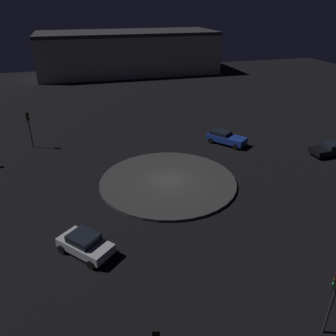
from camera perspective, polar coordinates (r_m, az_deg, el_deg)
The scene contains 8 objects.
ground_plane at distance 31.39m, azimuth 0.00°, elevation -2.50°, with size 121.63×121.63×0.00m, color black.
roundabout_island at distance 31.33m, azimuth 0.00°, elevation -2.30°, with size 12.76×12.76×0.25m, color #383838.
car_black at distance 40.85m, azimuth 26.07°, elevation 2.95°, with size 4.40×2.18×1.35m.
car_blue at distance 40.25m, azimuth 9.82°, elevation 5.17°, with size 4.23×4.75×1.46m.
car_silver at distance 23.58m, azimuth -14.00°, elevation -12.46°, with size 3.86×4.06×1.48m.
traffic_light_southeast at distance 40.92m, azimuth -22.71°, elevation 7.13°, with size 0.39×0.38×4.21m.
traffic_light_north_near at distance 18.87m, azimuth 26.57°, elevation -18.45°, with size 0.34×0.38×3.97m.
store_building at distance 81.36m, azimuth -6.85°, elevation 19.03°, with size 39.72×15.36×9.09m.
Camera 1 is at (7.49, 26.31, 15.40)m, focal length 35.64 mm.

